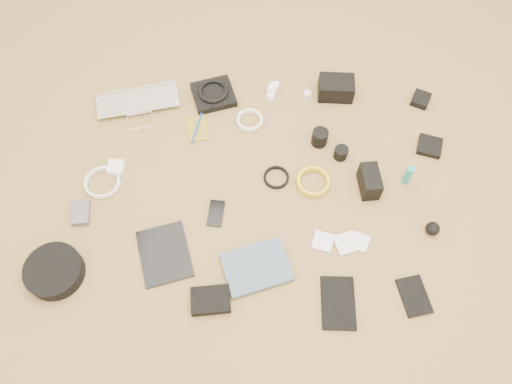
# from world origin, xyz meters

# --- Properties ---
(laptop) EXTENTS (0.40, 0.33, 0.03)m
(laptop) POSITION_xyz_m (-0.49, 0.31, 0.01)
(laptop) COLOR silver
(laptop) RESTS_ON ground
(headphone_pouch) EXTENTS (0.21, 0.21, 0.03)m
(headphone_pouch) POSITION_xyz_m (-0.19, 0.42, 0.01)
(headphone_pouch) COLOR black
(headphone_pouch) RESTS_ON ground
(headphones) EXTENTS (0.15, 0.15, 0.02)m
(headphones) POSITION_xyz_m (-0.19, 0.42, 0.04)
(headphones) COLOR black
(headphones) RESTS_ON headphone_pouch
(charger_a) EXTENTS (0.04, 0.04, 0.03)m
(charger_a) POSITION_xyz_m (0.05, 0.46, 0.02)
(charger_a) COLOR white
(charger_a) RESTS_ON ground
(charger_b) EXTENTS (0.04, 0.04, 0.03)m
(charger_b) POSITION_xyz_m (0.06, 0.48, 0.02)
(charger_b) COLOR white
(charger_b) RESTS_ON ground
(charger_c) EXTENTS (0.04, 0.04, 0.03)m
(charger_c) POSITION_xyz_m (0.20, 0.45, 0.01)
(charger_c) COLOR white
(charger_c) RESTS_ON ground
(charger_d) EXTENTS (0.04, 0.04, 0.03)m
(charger_d) POSITION_xyz_m (0.05, 0.42, 0.02)
(charger_d) COLOR white
(charger_d) RESTS_ON ground
(dslr_camera) EXTENTS (0.15, 0.10, 0.08)m
(dslr_camera) POSITION_xyz_m (0.32, 0.47, 0.04)
(dslr_camera) COLOR black
(dslr_camera) RESTS_ON ground
(lens_pouch) EXTENTS (0.09, 0.10, 0.03)m
(lens_pouch) POSITION_xyz_m (0.68, 0.46, 0.01)
(lens_pouch) COLOR black
(lens_pouch) RESTS_ON ground
(notebook_olive) EXTENTS (0.11, 0.14, 0.01)m
(notebook_olive) POSITION_xyz_m (-0.24, 0.25, 0.00)
(notebook_olive) COLOR olive
(notebook_olive) RESTS_ON ground
(pen_blue) EXTENTS (0.03, 0.15, 0.01)m
(pen_blue) POSITION_xyz_m (-0.24, 0.25, 0.01)
(pen_blue) COLOR #1442A6
(pen_blue) RESTS_ON notebook_olive
(cable_white_a) EXTENTS (0.13, 0.13, 0.01)m
(cable_white_a) POSITION_xyz_m (-0.03, 0.30, 0.01)
(cable_white_a) COLOR white
(cable_white_a) RESTS_ON ground
(lens_a) EXTENTS (0.08, 0.08, 0.07)m
(lens_a) POSITION_xyz_m (0.26, 0.22, 0.03)
(lens_a) COLOR black
(lens_a) RESTS_ON ground
(lens_b) EXTENTS (0.06, 0.06, 0.05)m
(lens_b) POSITION_xyz_m (0.34, 0.16, 0.02)
(lens_b) COLOR black
(lens_b) RESTS_ON ground
(card_reader) EXTENTS (0.11, 0.11, 0.02)m
(card_reader) POSITION_xyz_m (0.70, 0.23, 0.01)
(card_reader) COLOR black
(card_reader) RESTS_ON ground
(power_brick) EXTENTS (0.06, 0.06, 0.03)m
(power_brick) POSITION_xyz_m (-0.53, 0.03, 0.01)
(power_brick) COLOR white
(power_brick) RESTS_ON ground
(cable_white_b) EXTENTS (0.15, 0.15, 0.01)m
(cable_white_b) POSITION_xyz_m (-0.57, -0.04, 0.01)
(cable_white_b) COLOR white
(cable_white_b) RESTS_ON ground
(cable_black) EXTENTS (0.13, 0.13, 0.01)m
(cable_black) POSITION_xyz_m (0.10, 0.04, 0.00)
(cable_black) COLOR black
(cable_black) RESTS_ON ground
(cable_yellow) EXTENTS (0.17, 0.17, 0.01)m
(cable_yellow) POSITION_xyz_m (0.24, 0.03, 0.01)
(cable_yellow) COLOR gold
(cable_yellow) RESTS_ON ground
(flash) EXTENTS (0.09, 0.13, 0.09)m
(flash) POSITION_xyz_m (0.45, 0.03, 0.05)
(flash) COLOR black
(flash) RESTS_ON ground
(lens_cleaner) EXTENTS (0.03, 0.03, 0.10)m
(lens_cleaner) POSITION_xyz_m (0.59, 0.06, 0.05)
(lens_cleaner) COLOR teal
(lens_cleaner) RESTS_ON ground
(battery_charger) EXTENTS (0.08, 0.11, 0.03)m
(battery_charger) POSITION_xyz_m (-0.61, -0.17, 0.01)
(battery_charger) COLOR #525156
(battery_charger) RESTS_ON ground
(tablet) EXTENTS (0.24, 0.27, 0.01)m
(tablet) POSITION_xyz_m (-0.28, -0.30, 0.00)
(tablet) COLOR black
(tablet) RESTS_ON ground
(phone) EXTENTS (0.06, 0.11, 0.01)m
(phone) POSITION_xyz_m (-0.12, -0.13, 0.00)
(phone) COLOR black
(phone) RESTS_ON ground
(filter_case_left) EXTENTS (0.08, 0.08, 0.01)m
(filter_case_left) POSITION_xyz_m (0.28, -0.21, 0.00)
(filter_case_left) COLOR silver
(filter_case_left) RESTS_ON ground
(filter_case_mid) EXTENTS (0.10, 0.10, 0.01)m
(filter_case_mid) POSITION_xyz_m (0.36, -0.21, 0.01)
(filter_case_mid) COLOR silver
(filter_case_mid) RESTS_ON ground
(filter_case_right) EXTENTS (0.08, 0.08, 0.01)m
(filter_case_right) POSITION_xyz_m (0.41, -0.20, 0.00)
(filter_case_right) COLOR silver
(filter_case_right) RESTS_ON ground
(air_blower) EXTENTS (0.06, 0.06, 0.05)m
(air_blower) POSITION_xyz_m (0.67, -0.14, 0.03)
(air_blower) COLOR black
(air_blower) RESTS_ON ground
(headphone_case) EXTENTS (0.25, 0.25, 0.05)m
(headphone_case) POSITION_xyz_m (-0.65, -0.41, 0.03)
(headphone_case) COLOR black
(headphone_case) RESTS_ON ground
(drive_case) EXTENTS (0.15, 0.12, 0.03)m
(drive_case) POSITION_xyz_m (-0.10, -0.46, 0.02)
(drive_case) COLOR black
(drive_case) RESTS_ON ground
(paperback) EXTENTS (0.27, 0.24, 0.02)m
(paperback) POSITION_xyz_m (0.08, -0.41, 0.01)
(paperback) COLOR #40566D
(paperback) RESTS_ON ground
(notebook_black_a) EXTENTS (0.12, 0.19, 0.01)m
(notebook_black_a) POSITION_xyz_m (0.33, -0.43, 0.01)
(notebook_black_a) COLOR black
(notebook_black_a) RESTS_ON ground
(notebook_black_b) EXTENTS (0.12, 0.16, 0.01)m
(notebook_black_b) POSITION_xyz_m (0.59, -0.39, 0.01)
(notebook_black_b) COLOR black
(notebook_black_b) RESTS_ON ground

